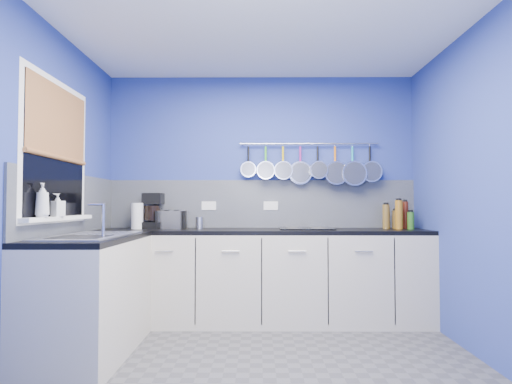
{
  "coord_description": "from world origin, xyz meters",
  "views": [
    {
      "loc": [
        -0.03,
        -2.78,
        1.13
      ],
      "look_at": [
        -0.05,
        0.75,
        1.25
      ],
      "focal_mm": 28.51,
      "sensor_mm": 36.0,
      "label": 1
    }
  ],
  "objects_px": {
    "toaster": "(172,220)",
    "hob": "(306,228)",
    "paper_towel": "(137,216)",
    "coffee_maker": "(153,211)",
    "soap_bottle_a": "(42,200)",
    "canister": "(200,223)",
    "soap_bottle_b": "(58,205)"
  },
  "relations": [
    {
      "from": "toaster",
      "to": "hob",
      "type": "height_order",
      "value": "toaster"
    },
    {
      "from": "paper_towel",
      "to": "coffee_maker",
      "type": "height_order",
      "value": "coffee_maker"
    },
    {
      "from": "soap_bottle_a",
      "to": "toaster",
      "type": "distance_m",
      "value": 1.42
    },
    {
      "from": "toaster",
      "to": "canister",
      "type": "relative_size",
      "value": 2.42
    },
    {
      "from": "soap_bottle_a",
      "to": "hob",
      "type": "bearing_deg",
      "value": 32.08
    },
    {
      "from": "toaster",
      "to": "hob",
      "type": "distance_m",
      "value": 1.34
    },
    {
      "from": "toaster",
      "to": "hob",
      "type": "bearing_deg",
      "value": 15.19
    },
    {
      "from": "soap_bottle_b",
      "to": "coffee_maker",
      "type": "bearing_deg",
      "value": 68.51
    },
    {
      "from": "canister",
      "to": "hob",
      "type": "distance_m",
      "value": 1.07
    },
    {
      "from": "soap_bottle_a",
      "to": "soap_bottle_b",
      "type": "height_order",
      "value": "soap_bottle_a"
    },
    {
      "from": "soap_bottle_a",
      "to": "canister",
      "type": "relative_size",
      "value": 2.08
    },
    {
      "from": "hob",
      "to": "paper_towel",
      "type": "bearing_deg",
      "value": -179.2
    },
    {
      "from": "soap_bottle_a",
      "to": "coffee_maker",
      "type": "height_order",
      "value": "soap_bottle_a"
    },
    {
      "from": "paper_towel",
      "to": "hob",
      "type": "bearing_deg",
      "value": 0.8
    },
    {
      "from": "coffee_maker",
      "to": "toaster",
      "type": "xyz_separation_m",
      "value": [
        0.2,
        -0.04,
        -0.09
      ]
    },
    {
      "from": "coffee_maker",
      "to": "hob",
      "type": "xyz_separation_m",
      "value": [
        1.54,
        -0.07,
        -0.17
      ]
    },
    {
      "from": "soap_bottle_b",
      "to": "paper_towel",
      "type": "bearing_deg",
      "value": 73.33
    },
    {
      "from": "coffee_maker",
      "to": "hob",
      "type": "relative_size",
      "value": 0.68
    },
    {
      "from": "paper_towel",
      "to": "coffee_maker",
      "type": "bearing_deg",
      "value": 35.04
    },
    {
      "from": "toaster",
      "to": "canister",
      "type": "height_order",
      "value": "toaster"
    },
    {
      "from": "coffee_maker",
      "to": "soap_bottle_a",
      "type": "bearing_deg",
      "value": -108.82
    },
    {
      "from": "soap_bottle_b",
      "to": "hob",
      "type": "height_order",
      "value": "soap_bottle_b"
    },
    {
      "from": "toaster",
      "to": "hob",
      "type": "xyz_separation_m",
      "value": [
        1.34,
        -0.03,
        -0.08
      ]
    },
    {
      "from": "soap_bottle_b",
      "to": "paper_towel",
      "type": "relative_size",
      "value": 0.67
    },
    {
      "from": "toaster",
      "to": "soap_bottle_b",
      "type": "bearing_deg",
      "value": -104.53
    },
    {
      "from": "soap_bottle_a",
      "to": "paper_towel",
      "type": "height_order",
      "value": "soap_bottle_a"
    },
    {
      "from": "coffee_maker",
      "to": "canister",
      "type": "height_order",
      "value": "coffee_maker"
    },
    {
      "from": "hob",
      "to": "soap_bottle_a",
      "type": "bearing_deg",
      "value": -147.92
    },
    {
      "from": "soap_bottle_a",
      "to": "hob",
      "type": "distance_m",
      "value": 2.34
    },
    {
      "from": "paper_towel",
      "to": "coffee_maker",
      "type": "relative_size",
      "value": 0.72
    },
    {
      "from": "paper_towel",
      "to": "soap_bottle_a",
      "type": "bearing_deg",
      "value": -103.84
    },
    {
      "from": "paper_towel",
      "to": "canister",
      "type": "bearing_deg",
      "value": 9.55
    }
  ]
}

